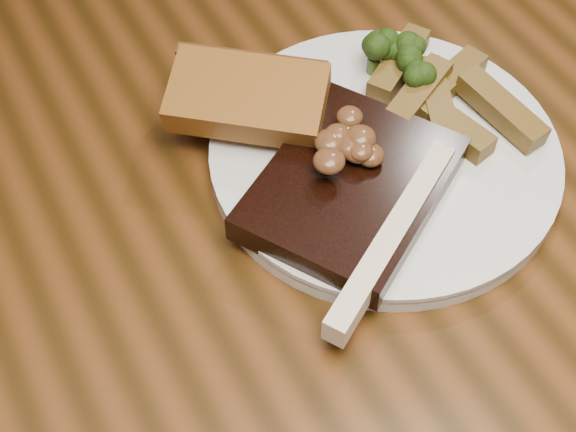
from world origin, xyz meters
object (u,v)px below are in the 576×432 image
plate (384,156)px  potato_wedges (448,94)px  steak (352,187)px  garlic_bread (249,117)px  dining_table (300,314)px

plate → potato_wedges: potato_wedges is taller
plate → steak: (-0.04, -0.02, 0.02)m
plate → garlic_bread: 0.10m
potato_wedges → dining_table: bearing=-160.4°
dining_table → steak: bearing=16.5°
garlic_bread → potato_wedges: (0.14, -0.05, -0.00)m
dining_table → plate: plate is taller
plate → garlic_bread: size_ratio=2.30×
steak → dining_table: bearing=164.9°
garlic_bread → potato_wedges: size_ratio=1.12×
dining_table → plate: size_ratio=6.18×
plate → garlic_bread: bearing=138.8°
steak → garlic_bread: 0.10m
dining_table → garlic_bread: bearing=82.9°
dining_table → potato_wedges: (0.16, 0.06, 0.12)m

